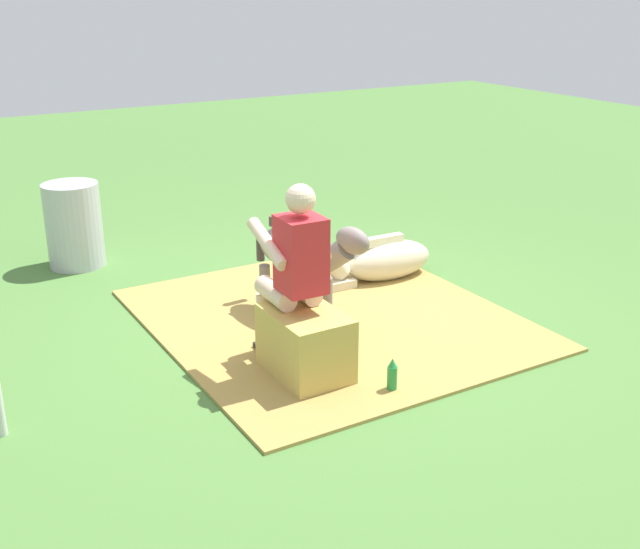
{
  "coord_description": "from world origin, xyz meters",
  "views": [
    {
      "loc": [
        -5.01,
        2.95,
        2.59
      ],
      "look_at": [
        -0.3,
        0.15,
        0.55
      ],
      "focal_mm": 44.47,
      "sensor_mm": 36.0,
      "label": 1
    }
  ],
  "objects": [
    {
      "name": "ground_plane",
      "position": [
        0.0,
        0.0,
        0.0
      ],
      "size": [
        24.0,
        24.0,
        0.0
      ],
      "primitive_type": "plane",
      "color": "#4C7A38"
    },
    {
      "name": "hay_patch",
      "position": [
        0.02,
        -0.14,
        0.01
      ],
      "size": [
        2.96,
        2.7,
        0.02
      ],
      "primitive_type": "cube",
      "color": "#AD8C47",
      "rests_on": "ground"
    },
    {
      "name": "hay_bale",
      "position": [
        -0.72,
        0.51,
        0.24
      ],
      "size": [
        0.64,
        0.45,
        0.48
      ],
      "primitive_type": "cube",
      "color": "tan",
      "rests_on": "ground"
    },
    {
      "name": "person_seated",
      "position": [
        -0.55,
        0.51,
        0.75
      ],
      "size": [
        0.67,
        0.43,
        1.36
      ],
      "color": "beige",
      "rests_on": "ground"
    },
    {
      "name": "pony_standing",
      "position": [
        0.16,
        0.04,
        0.55
      ],
      "size": [
        1.34,
        0.45,
        0.91
      ],
      "color": "slate",
      "rests_on": "ground"
    },
    {
      "name": "pony_lying",
      "position": [
        0.56,
        -0.99,
        0.19
      ],
      "size": [
        0.43,
        1.34,
        0.42
      ],
      "color": "beige",
      "rests_on": "ground"
    },
    {
      "name": "soda_bottle",
      "position": [
        -1.21,
        0.13,
        0.12
      ],
      "size": [
        0.07,
        0.07,
        0.25
      ],
      "color": "#268C3F",
      "rests_on": "ground"
    },
    {
      "name": "water_barrel",
      "position": [
        2.4,
        1.27,
        0.4
      ],
      "size": [
        0.53,
        0.53,
        0.81
      ],
      "primitive_type": "cylinder",
      "color": "#B2B2B7",
      "rests_on": "ground"
    }
  ]
}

